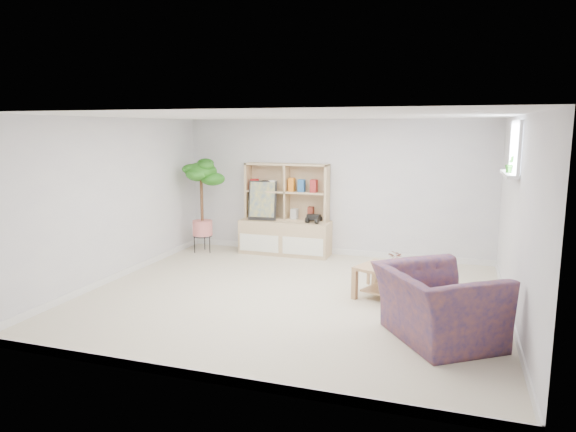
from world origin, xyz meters
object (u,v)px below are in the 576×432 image
(floor_tree, at_px, (202,206))
(armchair, at_px, (438,300))
(coffee_table, at_px, (398,286))
(storage_unit, at_px, (285,209))

(floor_tree, distance_m, armchair, 5.07)
(coffee_table, relative_size, armchair, 0.89)
(floor_tree, bearing_deg, storage_unit, 12.74)
(storage_unit, xyz_separation_m, floor_tree, (-1.48, -0.33, 0.04))
(storage_unit, height_order, coffee_table, storage_unit)
(coffee_table, xyz_separation_m, floor_tree, (-3.70, 1.69, 0.63))
(storage_unit, bearing_deg, floor_tree, -167.26)
(coffee_table, bearing_deg, armchair, -41.79)
(storage_unit, relative_size, armchair, 1.36)
(storage_unit, xyz_separation_m, coffee_table, (2.22, -2.02, -0.59))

